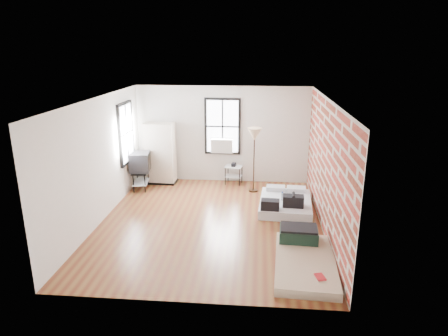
# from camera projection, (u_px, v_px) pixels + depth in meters

# --- Properties ---
(ground) EXTENTS (6.00, 6.00, 0.00)m
(ground) POSITION_uv_depth(u_px,v_px,m) (211.00, 222.00, 9.13)
(ground) COLOR #602B19
(ground) RESTS_ON ground
(room_shell) EXTENTS (5.02, 6.02, 2.80)m
(room_shell) POSITION_uv_depth(u_px,v_px,m) (222.00, 145.00, 8.94)
(room_shell) COLOR silver
(room_shell) RESTS_ON ground
(mattress_main) EXTENTS (1.35, 1.76, 0.54)m
(mattress_main) POSITION_uv_depth(u_px,v_px,m) (285.00, 203.00, 9.87)
(mattress_main) COLOR silver
(mattress_main) RESTS_ON ground
(mattress_bare) EXTENTS (1.19, 2.09, 0.44)m
(mattress_bare) POSITION_uv_depth(u_px,v_px,m) (303.00, 255.00, 7.42)
(mattress_bare) COLOR tan
(mattress_bare) RESTS_ON ground
(wardrobe) EXTENTS (0.92, 0.55, 1.77)m
(wardrobe) POSITION_uv_depth(u_px,v_px,m) (160.00, 154.00, 11.55)
(wardrobe) COLOR black
(wardrobe) RESTS_ON ground
(side_table) EXTENTS (0.54, 0.46, 0.63)m
(side_table) POSITION_uv_depth(u_px,v_px,m) (234.00, 170.00, 11.56)
(side_table) COLOR black
(side_table) RESTS_ON ground
(floor_lamp) EXTENTS (0.38, 0.38, 1.78)m
(floor_lamp) POSITION_uv_depth(u_px,v_px,m) (254.00, 137.00, 10.66)
(floor_lamp) COLOR black
(floor_lamp) RESTS_ON ground
(tv_stand) EXTENTS (0.60, 0.80, 1.05)m
(tv_stand) POSITION_uv_depth(u_px,v_px,m) (140.00, 163.00, 11.06)
(tv_stand) COLOR black
(tv_stand) RESTS_ON ground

